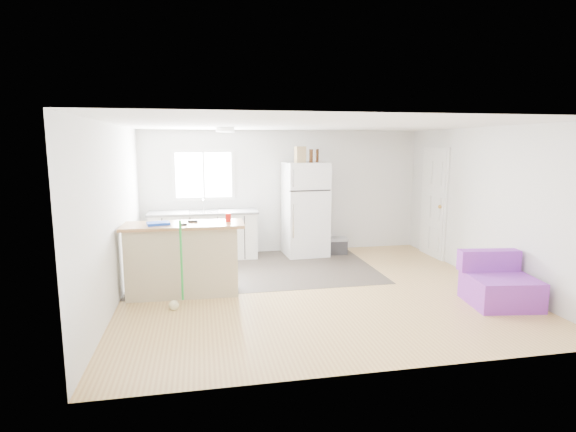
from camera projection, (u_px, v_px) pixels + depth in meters
The scene contains 19 objects.
room at pixel (315, 209), 6.48m from camera, with size 5.51×5.01×2.41m.
vinyl_zone at pixel (256, 269), 7.74m from camera, with size 4.05×2.50×0.00m, color #38302A.
window at pixel (204, 175), 8.54m from camera, with size 1.18×0.06×0.98m.
interior_door at pixel (434, 203), 8.52m from camera, with size 0.11×0.92×2.10m.
ceiling_fixture at pixel (225, 130), 7.23m from camera, with size 0.30×0.30×0.07m, color white.
kitchen_cabinets at pixel (204, 234), 8.42m from camera, with size 2.01×0.64×1.17m.
peninsula at pixel (183, 259), 6.37m from camera, with size 1.69×0.68×1.03m.
refrigerator at pixel (305, 209), 8.64m from camera, with size 0.83×0.79×1.79m.
cooler at pixel (336, 246), 8.79m from camera, with size 0.45×0.32×0.33m.
purple_seat at pixel (499, 286), 6.03m from camera, with size 0.93×0.90×0.68m.
cleaner_jug at pixel (209, 285), 6.39m from camera, with size 0.17×0.13×0.35m.
mop at pixel (176, 291), 5.85m from camera, with size 0.20×0.33×1.19m.
red_cup at pixel (228, 217), 6.45m from camera, with size 0.08×0.08×0.12m, color red.
blue_tray at pixel (158, 223), 6.20m from camera, with size 0.30×0.22×0.04m, color blue.
tool_a at pixel (193, 221), 6.40m from camera, with size 0.14×0.05×0.03m, color black.
tool_b at pixel (183, 224), 6.16m from camera, with size 0.10×0.04×0.03m, color black.
cardboard_box at pixel (300, 155), 8.37m from camera, with size 0.20×0.10×0.30m, color tan.
bottle_left at pixel (311, 156), 8.39m from camera, with size 0.07×0.07×0.25m, color #381C0A.
bottle_right at pixel (317, 156), 8.51m from camera, with size 0.07×0.07×0.25m, color #381C0A.
Camera 1 is at (-1.61, -6.22, 2.13)m, focal length 28.00 mm.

